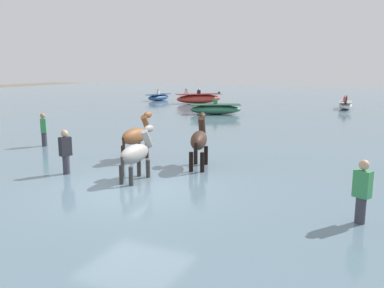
{
  "coord_description": "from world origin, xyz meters",
  "views": [
    {
      "loc": [
        5.51,
        -8.36,
        3.4
      ],
      "look_at": [
        -0.11,
        3.73,
        0.84
      ],
      "focal_mm": 37.95,
      "sensor_mm": 36.0,
      "label": 1
    }
  ],
  "objects_px": {
    "horse_trailing_grey": "(136,155)",
    "person_wading_close": "(44,133)",
    "boat_mid_outer": "(159,97)",
    "boat_far_inshore": "(199,99)",
    "horse_lead_dark_bay": "(199,141)",
    "horse_flank_chestnut": "(136,137)",
    "person_onlooker_left": "(66,156)",
    "person_spectator_far": "(361,198)",
    "boat_near_starboard": "(215,109)",
    "boat_near_port": "(345,105)"
  },
  "relations": [
    {
      "from": "person_spectator_far",
      "to": "person_wading_close",
      "type": "xyz_separation_m",
      "value": [
        -11.58,
        3.37,
        0.0
      ]
    },
    {
      "from": "boat_mid_outer",
      "to": "person_spectator_far",
      "type": "xyz_separation_m",
      "value": [
        18.23,
        -24.09,
        0.23
      ]
    },
    {
      "from": "horse_lead_dark_bay",
      "to": "person_onlooker_left",
      "type": "height_order",
      "value": "horse_lead_dark_bay"
    },
    {
      "from": "horse_trailing_grey",
      "to": "boat_near_port",
      "type": "height_order",
      "value": "horse_trailing_grey"
    },
    {
      "from": "horse_flank_chestnut",
      "to": "boat_near_port",
      "type": "relative_size",
      "value": 0.68
    },
    {
      "from": "horse_trailing_grey",
      "to": "boat_near_port",
      "type": "bearing_deg",
      "value": 80.96
    },
    {
      "from": "boat_mid_outer",
      "to": "boat_far_inshore",
      "type": "bearing_deg",
      "value": -14.12
    },
    {
      "from": "boat_far_inshore",
      "to": "person_onlooker_left",
      "type": "xyz_separation_m",
      "value": [
        5.83,
        -22.48,
        0.12
      ]
    },
    {
      "from": "person_onlooker_left",
      "to": "person_wading_close",
      "type": "bearing_deg",
      "value": 141.96
    },
    {
      "from": "horse_lead_dark_bay",
      "to": "horse_flank_chestnut",
      "type": "bearing_deg",
      "value": 178.24
    },
    {
      "from": "boat_near_starboard",
      "to": "person_spectator_far",
      "type": "height_order",
      "value": "person_spectator_far"
    },
    {
      "from": "horse_flank_chestnut",
      "to": "boat_near_port",
      "type": "distance_m",
      "value": 20.95
    },
    {
      "from": "boat_far_inshore",
      "to": "horse_trailing_grey",
      "type": "bearing_deg",
      "value": -70.11
    },
    {
      "from": "boat_near_port",
      "to": "person_onlooker_left",
      "type": "xyz_separation_m",
      "value": [
        -5.77,
        -22.75,
        0.24
      ]
    },
    {
      "from": "boat_mid_outer",
      "to": "person_wading_close",
      "type": "bearing_deg",
      "value": -72.19
    },
    {
      "from": "person_onlooker_left",
      "to": "horse_lead_dark_bay",
      "type": "bearing_deg",
      "value": 36.23
    },
    {
      "from": "horse_trailing_grey",
      "to": "boat_mid_outer",
      "type": "relative_size",
      "value": 0.61
    },
    {
      "from": "boat_near_port",
      "to": "boat_mid_outer",
      "type": "relative_size",
      "value": 0.95
    },
    {
      "from": "horse_trailing_grey",
      "to": "boat_far_inshore",
      "type": "bearing_deg",
      "value": 109.89
    },
    {
      "from": "boat_far_inshore",
      "to": "boat_near_starboard",
      "type": "bearing_deg",
      "value": -58.15
    },
    {
      "from": "horse_lead_dark_bay",
      "to": "boat_near_port",
      "type": "height_order",
      "value": "horse_lead_dark_bay"
    },
    {
      "from": "horse_lead_dark_bay",
      "to": "boat_near_starboard",
      "type": "distance_m",
      "value": 14.19
    },
    {
      "from": "boat_near_starboard",
      "to": "boat_near_port",
      "type": "bearing_deg",
      "value": 43.83
    },
    {
      "from": "horse_trailing_grey",
      "to": "person_wading_close",
      "type": "distance_m",
      "value": 6.43
    },
    {
      "from": "horse_flank_chestnut",
      "to": "boat_mid_outer",
      "type": "distance_m",
      "value": 24.0
    },
    {
      "from": "horse_flank_chestnut",
      "to": "person_onlooker_left",
      "type": "height_order",
      "value": "horse_flank_chestnut"
    },
    {
      "from": "boat_near_port",
      "to": "horse_lead_dark_bay",
      "type": "bearing_deg",
      "value": -97.26
    },
    {
      "from": "horse_trailing_grey",
      "to": "horse_flank_chestnut",
      "type": "bearing_deg",
      "value": 122.61
    },
    {
      "from": "boat_far_inshore",
      "to": "boat_mid_outer",
      "type": "bearing_deg",
      "value": 165.88
    },
    {
      "from": "person_onlooker_left",
      "to": "person_spectator_far",
      "type": "bearing_deg",
      "value": -3.49
    },
    {
      "from": "boat_mid_outer",
      "to": "boat_near_starboard",
      "type": "bearing_deg",
      "value": -42.25
    },
    {
      "from": "horse_flank_chestnut",
      "to": "horse_trailing_grey",
      "type": "bearing_deg",
      "value": -57.39
    },
    {
      "from": "horse_lead_dark_bay",
      "to": "person_wading_close",
      "type": "height_order",
      "value": "horse_lead_dark_bay"
    },
    {
      "from": "horse_trailing_grey",
      "to": "boat_near_port",
      "type": "relative_size",
      "value": 0.64
    },
    {
      "from": "person_wading_close",
      "to": "boat_near_port",
      "type": "bearing_deg",
      "value": 64.54
    },
    {
      "from": "horse_lead_dark_bay",
      "to": "horse_trailing_grey",
      "type": "distance_m",
      "value": 2.24
    },
    {
      "from": "person_spectator_far",
      "to": "person_wading_close",
      "type": "distance_m",
      "value": 12.06
    },
    {
      "from": "horse_lead_dark_bay",
      "to": "person_spectator_far",
      "type": "xyz_separation_m",
      "value": [
        4.72,
        -2.8,
        -0.29
      ]
    },
    {
      "from": "boat_near_port",
      "to": "person_onlooker_left",
      "type": "bearing_deg",
      "value": -104.22
    },
    {
      "from": "boat_near_starboard",
      "to": "person_wading_close",
      "type": "xyz_separation_m",
      "value": [
        -2.08,
        -12.79,
        0.2
      ]
    },
    {
      "from": "boat_far_inshore",
      "to": "boat_near_port",
      "type": "distance_m",
      "value": 11.6
    },
    {
      "from": "person_spectator_far",
      "to": "horse_flank_chestnut",
      "type": "bearing_deg",
      "value": 157.81
    },
    {
      "from": "horse_flank_chestnut",
      "to": "boat_far_inshore",
      "type": "distance_m",
      "value": 21.17
    },
    {
      "from": "boat_far_inshore",
      "to": "person_wading_close",
      "type": "xyz_separation_m",
      "value": [
        2.14,
        -19.59,
        0.12
      ]
    },
    {
      "from": "horse_flank_chestnut",
      "to": "boat_near_port",
      "type": "xyz_separation_m",
      "value": [
        4.91,
        20.36,
        -0.48
      ]
    },
    {
      "from": "horse_lead_dark_bay",
      "to": "boat_mid_outer",
      "type": "xyz_separation_m",
      "value": [
        -13.51,
        21.29,
        -0.52
      ]
    },
    {
      "from": "horse_lead_dark_bay",
      "to": "horse_flank_chestnut",
      "type": "relative_size",
      "value": 1.04
    },
    {
      "from": "horse_lead_dark_bay",
      "to": "person_onlooker_left",
      "type": "xyz_separation_m",
      "value": [
        -3.16,
        -2.32,
        -0.29
      ]
    },
    {
      "from": "horse_lead_dark_bay",
      "to": "boat_near_starboard",
      "type": "xyz_separation_m",
      "value": [
        -4.77,
        13.35,
        -0.49
      ]
    },
    {
      "from": "horse_flank_chestnut",
      "to": "person_wading_close",
      "type": "distance_m",
      "value": 4.58
    }
  ]
}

